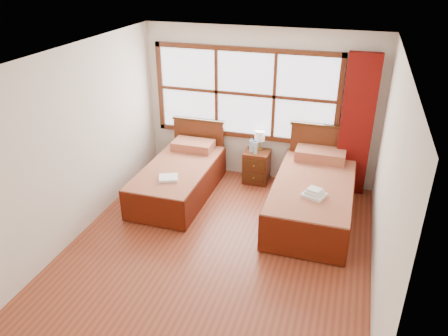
% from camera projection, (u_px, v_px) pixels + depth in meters
% --- Properties ---
extents(floor, '(4.50, 4.50, 0.00)m').
position_uv_depth(floor, '(220.00, 245.00, 6.02)').
color(floor, brown).
rests_on(floor, ground).
extents(ceiling, '(4.50, 4.50, 0.00)m').
position_uv_depth(ceiling, '(219.00, 55.00, 4.87)').
color(ceiling, white).
rests_on(ceiling, wall_back).
extents(wall_back, '(4.00, 0.00, 4.00)m').
position_uv_depth(wall_back, '(260.00, 106.00, 7.37)').
color(wall_back, silver).
rests_on(wall_back, floor).
extents(wall_left, '(0.00, 4.50, 4.50)m').
position_uv_depth(wall_left, '(80.00, 142.00, 5.97)').
color(wall_left, silver).
rests_on(wall_left, floor).
extents(wall_right, '(0.00, 4.50, 4.50)m').
position_uv_depth(wall_right, '(388.00, 183.00, 4.91)').
color(wall_right, silver).
rests_on(wall_right, floor).
extents(window, '(3.16, 0.06, 1.56)m').
position_uv_depth(window, '(245.00, 94.00, 7.31)').
color(window, white).
rests_on(window, wall_back).
extents(curtain, '(0.50, 0.16, 2.30)m').
position_uv_depth(curtain, '(356.00, 126.00, 6.88)').
color(curtain, maroon).
rests_on(curtain, wall_back).
extents(bed_left, '(1.03, 2.05, 1.00)m').
position_uv_depth(bed_left, '(180.00, 177.00, 7.19)').
color(bed_left, '#3F230D').
rests_on(bed_left, floor).
extents(bed_right, '(1.16, 2.24, 1.13)m').
position_uv_depth(bed_right, '(313.00, 194.00, 6.60)').
color(bed_right, '#3F230D').
rests_on(bed_right, floor).
extents(nightstand, '(0.43, 0.42, 0.57)m').
position_uv_depth(nightstand, '(257.00, 167.00, 7.59)').
color(nightstand, '#552612').
rests_on(nightstand, floor).
extents(towels_left, '(0.36, 0.34, 0.04)m').
position_uv_depth(towels_left, '(168.00, 178.00, 6.62)').
color(towels_left, white).
rests_on(towels_left, bed_left).
extents(towels_right, '(0.36, 0.34, 0.12)m').
position_uv_depth(towels_right, '(314.00, 193.00, 6.00)').
color(towels_right, white).
rests_on(towels_right, bed_right).
extents(lamp, '(0.17, 0.17, 0.34)m').
position_uv_depth(lamp, '(260.00, 136.00, 7.45)').
color(lamp, '#B6913A').
rests_on(lamp, nightstand).
extents(bottle_near, '(0.06, 0.06, 0.24)m').
position_uv_depth(bottle_near, '(251.00, 146.00, 7.41)').
color(bottle_near, '#AACDDB').
rests_on(bottle_near, nightstand).
extents(bottle_far, '(0.06, 0.06, 0.23)m').
position_uv_depth(bottle_far, '(255.00, 148.00, 7.35)').
color(bottle_far, '#AACDDB').
rests_on(bottle_far, nightstand).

